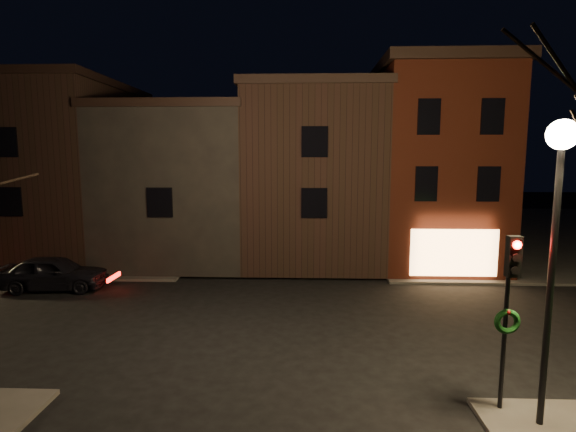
# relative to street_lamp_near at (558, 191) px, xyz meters

# --- Properties ---
(ground) EXTENTS (120.00, 120.00, 0.00)m
(ground) POSITION_rel_street_lamp_near_xyz_m (-6.20, 6.00, -5.18)
(ground) COLOR black
(ground) RESTS_ON ground
(sidewalk_far_right) EXTENTS (30.00, 30.00, 0.12)m
(sidewalk_far_right) POSITION_rel_street_lamp_near_xyz_m (13.80, 26.00, -5.12)
(sidewalk_far_right) COLOR #2D2B28
(sidewalk_far_right) RESTS_ON ground
(sidewalk_far_left) EXTENTS (30.00, 30.00, 0.12)m
(sidewalk_far_left) POSITION_rel_street_lamp_near_xyz_m (-26.20, 26.00, -5.12)
(sidewalk_far_left) COLOR #2D2B28
(sidewalk_far_left) RESTS_ON ground
(corner_building) EXTENTS (6.50, 8.50, 10.50)m
(corner_building) POSITION_rel_street_lamp_near_xyz_m (1.80, 15.47, 0.22)
(corner_building) COLOR #42150B
(corner_building) RESTS_ON ground
(row_building_a) EXTENTS (7.30, 10.30, 9.40)m
(row_building_a) POSITION_rel_street_lamp_near_xyz_m (-4.70, 16.50, -0.34)
(row_building_a) COLOR black
(row_building_a) RESTS_ON ground
(row_building_b) EXTENTS (7.80, 10.30, 8.40)m
(row_building_b) POSITION_rel_street_lamp_near_xyz_m (-11.95, 16.50, -0.85)
(row_building_b) COLOR black
(row_building_b) RESTS_ON ground
(row_building_c) EXTENTS (7.30, 10.30, 9.90)m
(row_building_c) POSITION_rel_street_lamp_near_xyz_m (-19.20, 16.50, -0.09)
(row_building_c) COLOR black
(row_building_c) RESTS_ON ground
(street_lamp_near) EXTENTS (0.60, 0.60, 6.48)m
(street_lamp_near) POSITION_rel_street_lamp_near_xyz_m (0.00, 0.00, 0.00)
(street_lamp_near) COLOR black
(street_lamp_near) RESTS_ON sidewalk_near_right
(traffic_signal) EXTENTS (0.58, 0.38, 4.05)m
(traffic_signal) POSITION_rel_street_lamp_near_xyz_m (-0.60, 0.49, -2.37)
(traffic_signal) COLOR black
(traffic_signal) RESTS_ON sidewalk_near_right
(parked_car_a) EXTENTS (4.63, 2.17, 1.53)m
(parked_car_a) POSITION_rel_street_lamp_near_xyz_m (-16.20, 9.60, -4.41)
(parked_car_a) COLOR black
(parked_car_a) RESTS_ON ground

